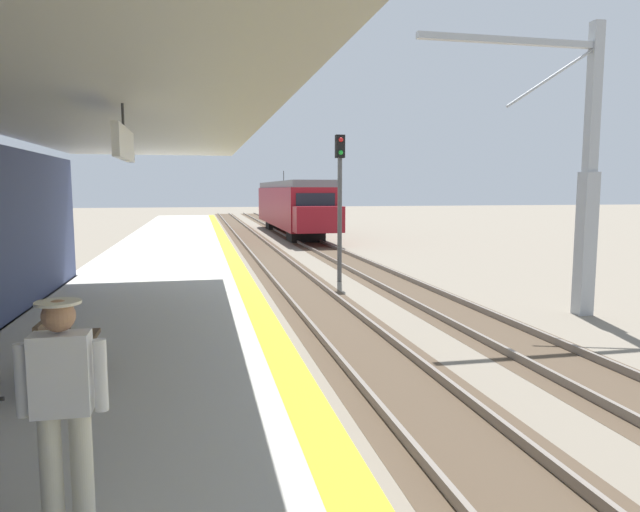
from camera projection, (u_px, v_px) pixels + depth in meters
The scene contains 8 objects.
station_platform at pixel (154, 307), 13.85m from camera, with size 5.00×80.00×0.91m.
track_pair_nearest_platform at pixel (303, 289), 18.69m from camera, with size 2.34×120.00×0.16m.
track_pair_middle at pixel (401, 285), 19.39m from camera, with size 2.34×120.00×0.16m.
approaching_train at pixel (292, 205), 41.57m from camera, with size 2.93×19.60×4.76m.
commuter_person at pixel (63, 405), 3.88m from camera, with size 0.59×0.30×1.67m.
rail_signal_post at pixel (340, 192), 20.13m from camera, with size 0.32×0.34×5.20m.
catenary_pylon_far_side at pixel (579, 178), 14.64m from camera, with size 5.00×0.40×7.50m.
platform_bench at pixel (65, 344), 7.14m from camera, with size 0.45×1.60×0.88m.
Camera 1 is at (-1.38, 1.85, 3.30)m, focal length 31.94 mm.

